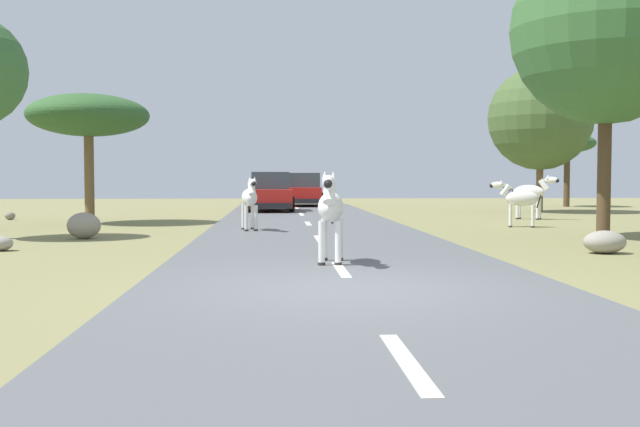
# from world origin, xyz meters

# --- Properties ---
(ground_plane) EXTENTS (90.00, 90.00, 0.00)m
(ground_plane) POSITION_xyz_m (0.00, 0.00, 0.00)
(ground_plane) COLOR olive
(road) EXTENTS (6.00, 64.00, 0.05)m
(road) POSITION_xyz_m (0.09, 0.00, 0.03)
(road) COLOR #56595B
(road) RESTS_ON ground_plane
(lane_markings) EXTENTS (0.16, 56.00, 0.01)m
(lane_markings) POSITION_xyz_m (0.09, -1.00, 0.05)
(lane_markings) COLOR silver
(lane_markings) RESTS_ON road
(zebra_0) EXTENTS (0.58, 1.61, 1.52)m
(zebra_0) POSITION_xyz_m (-1.68, 11.03, 0.96)
(zebra_0) COLOR silver
(zebra_0) RESTS_ON road
(zebra_1) EXTENTS (0.58, 1.69, 1.60)m
(zebra_1) POSITION_xyz_m (-0.01, 2.87, 1.00)
(zebra_1) COLOR silver
(zebra_1) RESTS_ON road
(zebra_2) EXTENTS (1.55, 1.18, 1.64)m
(zebra_2) POSITION_xyz_m (8.45, 16.85, 0.98)
(zebra_2) COLOR silver
(zebra_2) RESTS_ON ground_plane
(zebra_3) EXTENTS (1.51, 0.75, 1.48)m
(zebra_3) POSITION_xyz_m (6.59, 12.67, 0.88)
(zebra_3) COLOR silver
(zebra_3) RESTS_ON ground_plane
(car_0) EXTENTS (2.13, 4.40, 1.74)m
(car_0) POSITION_xyz_m (-1.21, 23.35, 0.85)
(car_0) COLOR red
(car_0) RESTS_ON road
(car_1) EXTENTS (2.18, 4.42, 1.74)m
(car_1) POSITION_xyz_m (0.58, 29.38, 0.85)
(car_1) COLOR red
(car_1) RESTS_ON road
(tree_0) EXTENTS (4.00, 4.00, 4.31)m
(tree_0) POSITION_xyz_m (-7.17, 15.28, 3.58)
(tree_0) COLOR brown
(tree_0) RESTS_ON ground_plane
(tree_1) EXTENTS (2.92, 2.92, 3.87)m
(tree_1) POSITION_xyz_m (14.46, 28.46, 3.30)
(tree_1) COLOR #4C3823
(tree_1) RESTS_ON ground_plane
(tree_3) EXTENTS (4.58, 4.58, 6.46)m
(tree_3) POSITION_xyz_m (10.74, 22.27, 4.16)
(tree_3) COLOR brown
(tree_3) RESTS_ON ground_plane
(tree_5) EXTENTS (4.66, 4.66, 7.50)m
(tree_5) POSITION_xyz_m (7.16, 8.00, 5.16)
(tree_5) COLOR #4C3823
(tree_5) RESTS_ON ground_plane
(rock_0) EXTENTS (0.38, 0.30, 0.29)m
(rock_0) POSITION_xyz_m (-10.63, 17.71, 0.15)
(rock_0) COLOR gray
(rock_0) RESTS_ON ground_plane
(rock_1) EXTENTS (0.53, 0.47, 0.31)m
(rock_1) POSITION_xyz_m (-6.73, 5.97, 0.16)
(rock_1) COLOR gray
(rock_1) RESTS_ON ground_plane
(rock_2) EXTENTS (0.83, 0.66, 0.67)m
(rock_2) POSITION_xyz_m (-5.77, 9.01, 0.33)
(rock_2) COLOR gray
(rock_2) RESTS_ON ground_plane
(rock_4) EXTENTS (0.86, 0.66, 0.47)m
(rock_4) POSITION_xyz_m (5.70, 4.69, 0.23)
(rock_4) COLOR gray
(rock_4) RESTS_ON ground_plane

